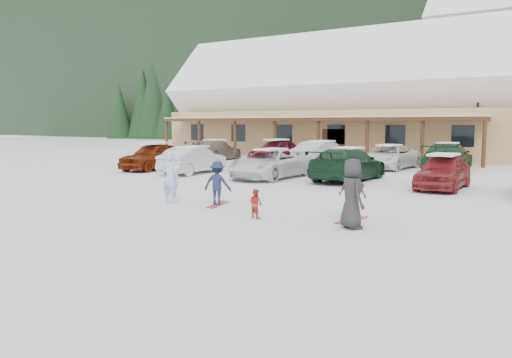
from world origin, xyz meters
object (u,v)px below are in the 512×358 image
Objects in this scene: parked_car_8 at (276,151)px; parked_car_11 at (447,157)px; day_lodge at (336,107)px; bystander_dark at (352,194)px; adult_skier at (170,178)px; parked_car_1 at (193,160)px; toddler_red at (256,204)px; parked_car_0 at (154,156)px; child_magenta at (352,196)px; child_navy at (217,183)px; lamp_post at (477,112)px; parked_car_3 at (348,164)px; parked_car_9 at (322,153)px; parked_car_7 at (215,150)px; parked_car_4 at (443,172)px; parked_car_2 at (271,164)px; parked_car_10 at (389,157)px.

parked_car_8 is 0.85× the size of parked_car_11.
bystander_dark is at bearing -65.53° from day_lodge.
adult_skier is 9.75m from parked_car_1.
toddler_red is 15.59m from parked_car_0.
day_lodge is at bearing -58.12° from child_magenta.
day_lodge is at bearing -22.35° from bystander_dark.
child_magenta is (4.62, -0.06, -0.02)m from child_navy.
lamp_post is at bearing -81.92° from toddler_red.
parked_car_3 is 1.12× the size of parked_car_9.
lamp_post is 1.18× the size of parked_car_7.
lamp_post is at bearing 94.40° from parked_car_4.
parked_car_1 is at bearing 35.75° from parked_car_11.
lamp_post is at bearing -114.68° from child_navy.
day_lodge reaches higher than adult_skier.
parked_car_0 is (-15.43, 8.86, -0.12)m from bystander_dark.
parked_car_8 is at bearing -41.07° from parked_car_3.
parked_car_9 is at bearing -54.80° from child_magenta.
parked_car_3 reaches higher than parked_car_7.
parked_car_9 reaches higher than parked_car_1.
parked_car_8 is (-5.70, 16.59, -0.08)m from adult_skier.
parked_car_2 is (-1.11, 8.25, -0.16)m from adult_skier.
parked_car_9 is at bearing -91.83° from child_navy.
adult_skier is (-5.50, -23.89, -2.50)m from lamp_post.
bystander_dark is at bearing 141.88° from parked_car_1.
lamp_post is 17.18m from parked_car_2.
day_lodge is at bearing 130.23° from parked_car_10.
parked_car_0 is 0.86× the size of parked_car_3.
parked_car_7 is 0.94× the size of parked_car_11.
lamp_post reaches higher than child_navy.
adult_skier is 0.40× the size of parked_car_1.
parked_car_1 is 8.89m from parked_car_9.
parked_car_11 is (15.61, 0.74, 0.05)m from parked_car_7.
adult_skier is at bearing 118.29° from parked_car_7.
toddler_red is 0.16× the size of parked_car_2.
parked_car_0 is (-12.69, 9.05, 0.35)m from toddler_red.
parked_car_8 is 10.89m from parked_car_11.
child_navy is 0.28× the size of parked_car_2.
parked_car_7 is at bearing -175.90° from parked_car_10.
bystander_dark is at bearing 118.27° from child_magenta.
day_lodge is 5.61× the size of parked_car_3.
parked_car_9 reaches higher than child_magenta.
parked_car_8 is (-7.20, 16.03, 0.06)m from child_navy.
parked_car_7 reaches higher than parked_car_10.
day_lodge is 29.41m from child_magenta.
child_magenta is 0.30× the size of parked_car_8.
bystander_dark is 0.39× the size of parked_car_0.
parked_car_0 reaches higher than toddler_red.
parked_car_2 is at bearing 18.16° from parked_car_3.
bystander_dark is at bearing -91.55° from parked_car_4.
parked_car_9 is (-8.62, 16.55, -0.12)m from bystander_dark.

